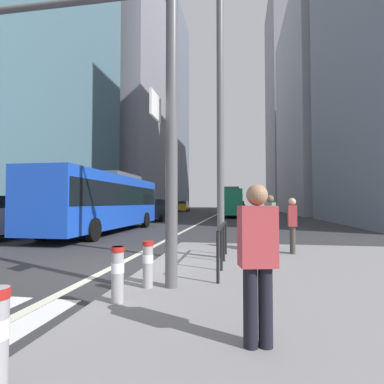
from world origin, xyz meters
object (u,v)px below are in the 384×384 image
car_oncoming_mid (156,210)px  car_oncoming_far (183,206)px  pedestrian_far (292,223)px  city_bus_blue_oncoming (105,199)px  car_receding_near (235,207)px  pedestrian_waiting (270,219)px  bollard_right (148,261)px  bollard_left (118,271)px  street_lamp_post (220,72)px  car_receding_far (240,206)px  traffic_signal_gantry (66,75)px  city_bus_red_receding (232,201)px  pedestrian_walking (258,256)px

car_oncoming_mid → car_oncoming_far: (-2.82, 27.79, -0.00)m
pedestrian_far → city_bus_blue_oncoming: bearing=145.0°
car_receding_near → pedestrian_waiting: (1.75, -35.18, 0.13)m
city_bus_blue_oncoming → bollard_right: (5.76, -10.29, -1.23)m
bollard_left → city_bus_blue_oncoming: bearing=116.5°
street_lamp_post → pedestrian_waiting: bearing=46.1°
car_receding_far → pedestrian_far: car_receding_far is taller
city_bus_blue_oncoming → street_lamp_post: size_ratio=1.41×
car_oncoming_far → traffic_signal_gantry: bearing=-81.7°
city_bus_blue_oncoming → car_oncoming_far: city_bus_blue_oncoming is taller
car_oncoming_far → pedestrian_far: 46.49m
city_bus_red_receding → pedestrian_walking: bearing=-88.0°
car_oncoming_mid → traffic_signal_gantry: 21.78m
car_oncoming_far → pedestrian_far: bearing=-75.1°
bollard_right → traffic_signal_gantry: bearing=177.5°
bollard_right → pedestrian_far: (3.15, 4.05, 0.45)m
pedestrian_far → car_oncoming_mid: bearing=118.1°
car_receding_near → bollard_right: 39.78m
city_bus_red_receding → city_bus_blue_oncoming: bearing=-107.5°
car_oncoming_far → traffic_signal_gantry: 49.52m
car_receding_near → traffic_signal_gantry: 39.90m
car_receding_far → bollard_right: car_receding_far is taller
bollard_left → bollard_right: 0.87m
car_receding_near → pedestrian_walking: bearing=-88.7°
city_bus_red_receding → pedestrian_waiting: city_bus_red_receding is taller
city_bus_blue_oncoming → city_bus_red_receding: bearing=72.5°
city_bus_red_receding → pedestrian_far: city_bus_red_receding is taller
car_receding_near → bollard_left: car_receding_near is taller
car_receding_near → car_receding_far: same height
pedestrian_waiting → bollard_right: bearing=-119.2°
car_receding_far → pedestrian_waiting: (0.95, -46.57, 0.13)m
pedestrian_far → traffic_signal_gantry: bearing=-140.5°
city_bus_blue_oncoming → pedestrian_walking: (7.56, -12.19, -0.75)m
car_receding_near → pedestrian_far: size_ratio=2.54×
car_receding_near → pedestrian_far: bearing=-86.3°
bollard_left → pedestrian_walking: pedestrian_walking is taller
city_bus_blue_oncoming → city_bus_red_receding: (6.44, 20.39, -0.00)m
city_bus_red_receding → car_receding_near: city_bus_red_receding is taller
car_oncoming_mid → street_lamp_post: (7.08, -18.13, 4.29)m
car_receding_far → pedestrian_far: size_ratio=2.77×
street_lamp_post → city_bus_blue_oncoming: bearing=133.5°
bollard_right → pedestrian_walking: (1.80, -1.90, 0.48)m
city_bus_blue_oncoming → car_oncoming_mid: bearing=91.2°
city_bus_blue_oncoming → pedestrian_waiting: (8.33, -5.69, -0.72)m
traffic_signal_gantry → pedestrian_waiting: (4.25, 4.52, -3.00)m
city_bus_blue_oncoming → bollard_right: size_ratio=13.82×
car_receding_far → car_oncoming_far: (-10.42, -2.19, -0.00)m
city_bus_blue_oncoming → car_oncoming_mid: size_ratio=2.61×
city_bus_red_receding → bollard_right: city_bus_red_receding is taller
car_oncoming_far → bollard_right: car_oncoming_far is taller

